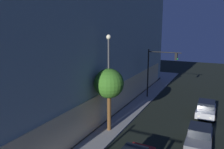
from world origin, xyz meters
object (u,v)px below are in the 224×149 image
modern_building (36,25)px  sidewalk_tree (109,84)px  street_lamp_sidewalk (109,72)px  traffic_light_far_corner (158,66)px  car_grey (199,137)px  car_silver (206,109)px

modern_building → sidewalk_tree: (-5.27, -13.42, -5.41)m
street_lamp_sidewalk → sidewalk_tree: street_lamp_sidewalk is taller
traffic_light_far_corner → car_grey: size_ratio=1.50×
car_silver → sidewalk_tree: bearing=134.8°
traffic_light_far_corner → car_silver: 8.52m
car_grey → sidewalk_tree: bearing=95.2°
modern_building → traffic_light_far_corner: size_ratio=5.85×
modern_building → car_grey: bearing=-102.0°
sidewalk_tree → car_grey: (0.72, -7.96, -3.79)m
modern_building → sidewalk_tree: modern_building is taller
modern_building → traffic_light_far_corner: bearing=-66.2°
car_grey → car_silver: (7.25, -0.06, 0.02)m
sidewalk_tree → street_lamp_sidewalk: bearing=33.6°
sidewalk_tree → modern_building: bearing=68.5°
modern_building → street_lamp_sidewalk: (-5.05, -13.27, -4.37)m
sidewalk_tree → car_silver: sidewalk_tree is taller
modern_building → car_silver: 23.47m
modern_building → car_silver: size_ratio=9.70×
traffic_light_far_corner → street_lamp_sidewalk: street_lamp_sidewalk is taller
traffic_light_far_corner → street_lamp_sidewalk: bearing=172.3°
sidewalk_tree → car_grey: sidewalk_tree is taller
modern_building → sidewalk_tree: size_ratio=6.63×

